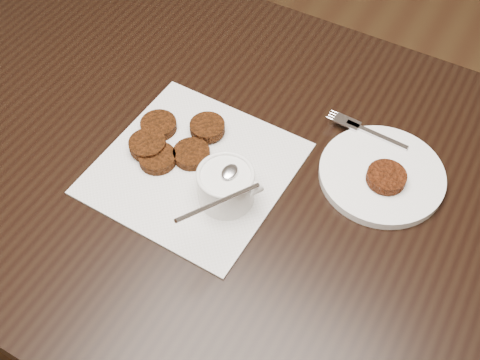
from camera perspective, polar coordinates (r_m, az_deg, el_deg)
name	(u,v)px	position (r m, az deg, el deg)	size (l,w,h in m)	color
table	(213,259)	(1.33, -2.65, -7.75)	(1.36, 0.87, 0.75)	black
napkin	(194,168)	(0.99, -4.47, 1.17)	(0.31, 0.31, 0.00)	white
sauce_ramekin	(225,173)	(0.90, -1.43, 0.65)	(0.12, 0.12, 0.13)	white
patty_cluster	(165,146)	(1.01, -7.36, 3.32)	(0.23, 0.23, 0.02)	#55230B
plate_with_patty	(383,172)	(1.00, 13.75, 0.79)	(0.21, 0.21, 0.03)	white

